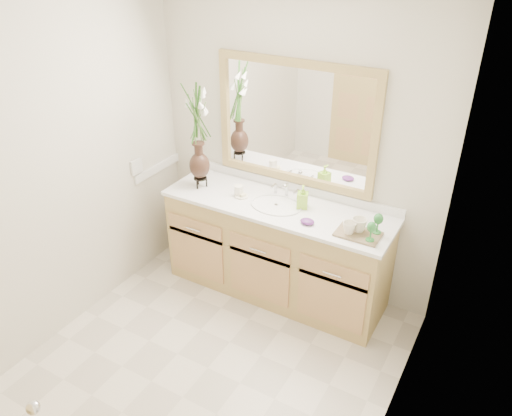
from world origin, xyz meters
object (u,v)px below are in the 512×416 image
Objects in this scene: flower_vase at (197,124)px; tray at (358,234)px; tumbler at (239,191)px; soap_bottle at (303,198)px.

tray is at bearing -2.63° from flower_vase.
flower_vase is 1.49m from tray.
tumbler is at bearing 3.10° from flower_vase.
flower_vase is 1.00m from soap_bottle.
soap_bottle is (0.52, 0.08, 0.04)m from tumbler.
flower_vase is at bearing -176.90° from tumbler.
flower_vase reaches higher than tray.
tumbler reaches higher than tray.
soap_bottle is (0.88, 0.10, -0.46)m from flower_vase.
flower_vase is 4.87× the size of soap_bottle.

